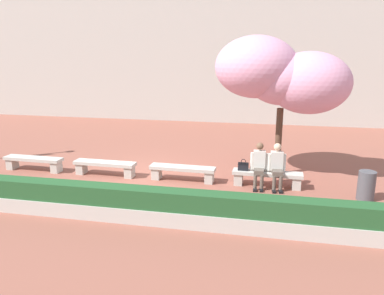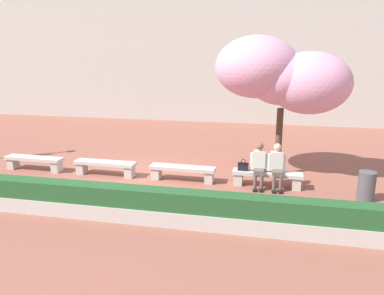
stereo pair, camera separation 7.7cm
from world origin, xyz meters
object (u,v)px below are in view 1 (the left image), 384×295
Objects in this scene: stone_bench_west_end at (34,161)px; handbag at (243,166)px; cherry_tree_main at (280,75)px; stone_bench_center at (183,171)px; person_seated_left at (259,163)px; person_seated_right at (277,164)px; trash_bin at (366,186)px; stone_bench_near_west at (105,166)px; stone_bench_near_east at (267,176)px.

handbag is (6.81, 0.00, 0.27)m from stone_bench_west_end.
stone_bench_west_end is at bearing -171.32° from cherry_tree_main.
stone_bench_center is 2.29m from person_seated_left.
person_seated_right is 2.35m from trash_bin.
stone_bench_near_west is 1.54× the size of person_seated_left.
stone_bench_center is 1.54× the size of person_seated_right.
stone_bench_near_east is at bearing 169.10° from trash_bin.
trash_bin is at bearing -2.79° from stone_bench_west_end.
person_seated_right is 2.70m from cherry_tree_main.
stone_bench_near_west is at bearing 176.28° from trash_bin.
cherry_tree_main is (5.23, 1.18, 2.80)m from stone_bench_near_west.
person_seated_left is 3.81× the size of handbag.
person_seated_left and person_seated_right have the same top height.
stone_bench_west_end is 7.28m from person_seated_left.
cherry_tree_main is 5.48× the size of trash_bin.
handbag is 2.94m from cherry_tree_main.
cherry_tree_main is (7.73, 1.18, 2.80)m from stone_bench_west_end.
stone_bench_west_end is 2.50m from stone_bench_near_west.
person_seated_right is 0.96m from handbag.
stone_bench_center is at bearing 0.00° from stone_bench_west_end.
person_seated_right is at bearing -1.11° from stone_bench_center.
person_seated_right is at bearing -11.88° from stone_bench_near_east.
cherry_tree_main reaches higher than handbag.
person_seated_left is 1.00× the size of person_seated_right.
stone_bench_near_west is 4.78m from person_seated_left.
person_seated_right is (5.26, -0.05, 0.39)m from stone_bench_near_west.
trash_bin is (5.05, -0.49, 0.08)m from stone_bench_center.
trash_bin is at bearing -10.80° from person_seated_right.
stone_bench_west_end is at bearing -179.98° from handbag.
stone_bench_west_end is 7.77m from person_seated_right.
stone_bench_west_end and stone_bench_near_west have the same top height.
stone_bench_west_end is at bearing 180.00° from stone_bench_near_west.
stone_bench_near_west is at bearing 179.36° from person_seated_left.
person_seated_right reaches higher than handbag.
person_seated_right is (0.50, 0.00, 0.00)m from person_seated_left.
stone_bench_center is 2.56× the size of trash_bin.
trash_bin reaches higher than stone_bench_center.
cherry_tree_main is at bearing 144.22° from trash_bin.
person_seated_right is (2.76, -0.05, 0.39)m from stone_bench_center.
person_seated_right reaches higher than stone_bench_west_end.
stone_bench_center is at bearing 180.00° from stone_bench_near_east.
stone_bench_center is at bearing -179.93° from handbag.
person_seated_right is (7.76, -0.05, 0.39)m from stone_bench_west_end.
handbag reaches higher than stone_bench_near_west.
person_seated_right reaches higher than stone_bench_near_west.
person_seated_right is 0.30× the size of cherry_tree_main.
handbag is at bearing 171.36° from trash_bin.
stone_bench_near_east is at bearing 0.00° from stone_bench_near_west.
handbag is 3.28m from trash_bin.
stone_bench_west_end is 1.00× the size of stone_bench_near_west.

